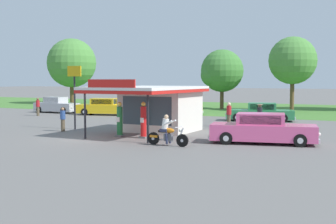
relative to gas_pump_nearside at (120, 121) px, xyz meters
name	(u,v)px	position (x,y,z in m)	size (l,w,h in m)	color
ground_plane	(85,139)	(-1.12, -1.86, -0.93)	(300.00, 300.00, 0.00)	slate
grass_verge_strip	(245,108)	(-1.12, 28.14, -0.93)	(120.00, 24.00, 0.01)	#477A33
service_station_kiosk	(158,105)	(0.81, 3.22, 0.76)	(4.99, 7.87, 3.35)	silver
gas_pump_nearside	(120,121)	(0.00, 0.00, 0.00)	(0.44, 0.44, 2.03)	slate
gas_pump_offside	(143,121)	(1.61, 0.00, 0.03)	(0.44, 0.44, 2.08)	slate
motorcycle_with_rider	(167,133)	(4.16, -2.02, -0.28)	(2.31, 0.70, 1.58)	black
featured_classic_sedan	(263,130)	(8.27, 0.91, -0.20)	(5.81, 2.98, 1.59)	#E55993
parked_car_second_row_spare	(106,107)	(-10.02, 12.92, -0.21)	(5.75, 3.29, 1.58)	gold
parked_car_back_row_centre_left	(260,113)	(4.70, 13.47, -0.26)	(5.74, 3.13, 1.47)	#2D844C
parked_car_back_row_left	(57,106)	(-16.12, 13.08, -0.21)	(4.84, 1.87, 1.59)	#B7B7BC
parked_car_back_row_right	(177,107)	(-4.04, 15.95, -0.20)	(5.30, 3.05, 1.59)	gold
bystander_leaning_by_kiosk	(63,119)	(-4.70, 0.52, -0.12)	(0.34, 0.34, 1.56)	brown
bystander_chatting_near_pumps	(260,116)	(6.40, 7.11, 0.01)	(0.38, 0.38, 1.74)	black
bystander_standing_back_lot	(229,114)	(3.98, 7.89, -0.01)	(0.34, 0.34, 1.74)	brown
bystander_admiring_sedan	(38,106)	(-15.03, 9.28, -0.06)	(0.34, 0.34, 1.66)	brown
tree_oak_far_left	(221,71)	(-3.30, 25.82, 3.33)	(4.81, 4.81, 6.74)	brown
tree_oak_right	(70,64)	(-25.85, 27.25, 4.51)	(6.74, 6.74, 9.00)	brown
tree_oak_left	(293,61)	(4.63, 25.99, 4.40)	(5.01, 5.01, 7.85)	brown
roadside_pole_sign	(75,86)	(-4.80, 1.87, 2.01)	(1.10, 0.12, 4.25)	black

